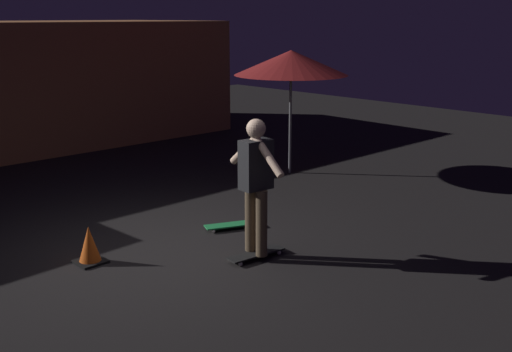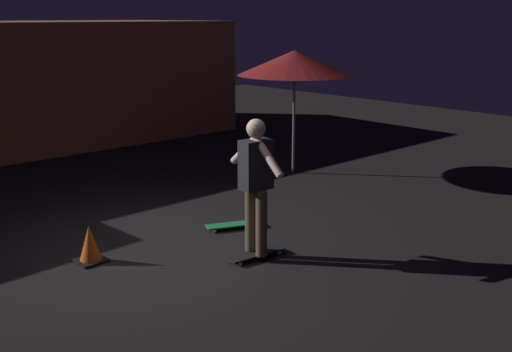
# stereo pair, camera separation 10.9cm
# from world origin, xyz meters

# --- Properties ---
(ground_plane) EXTENTS (28.00, 28.00, 0.00)m
(ground_plane) POSITION_xyz_m (0.00, 0.00, 0.00)
(ground_plane) COLOR black
(low_building) EXTENTS (10.37, 4.35, 2.78)m
(low_building) POSITION_xyz_m (1.38, 8.17, 1.39)
(low_building) COLOR #C67A47
(low_building) RESTS_ON ground_plane
(patio_umbrella) EXTENTS (2.10, 2.10, 2.30)m
(patio_umbrella) POSITION_xyz_m (4.31, 1.70, 2.07)
(patio_umbrella) COLOR slate
(patio_umbrella) RESTS_ON ground_plane
(skateboard_ridden) EXTENTS (0.80, 0.28, 0.07)m
(skateboard_ridden) POSITION_xyz_m (0.89, -0.96, 0.06)
(skateboard_ridden) COLOR black
(skateboard_ridden) RESTS_ON ground_plane
(skateboard_spare) EXTENTS (0.79, 0.50, 0.07)m
(skateboard_spare) POSITION_xyz_m (1.39, 0.06, 0.06)
(skateboard_spare) COLOR green
(skateboard_spare) RESTS_ON ground_plane
(skater) EXTENTS (0.40, 0.99, 1.67)m
(skater) POSITION_xyz_m (0.89, -0.96, 1.04)
(skater) COLOR brown
(skater) RESTS_ON skateboard_ridden
(traffic_cone) EXTENTS (0.34, 0.34, 0.46)m
(traffic_cone) POSITION_xyz_m (-0.67, 0.32, 0.21)
(traffic_cone) COLOR black
(traffic_cone) RESTS_ON ground_plane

